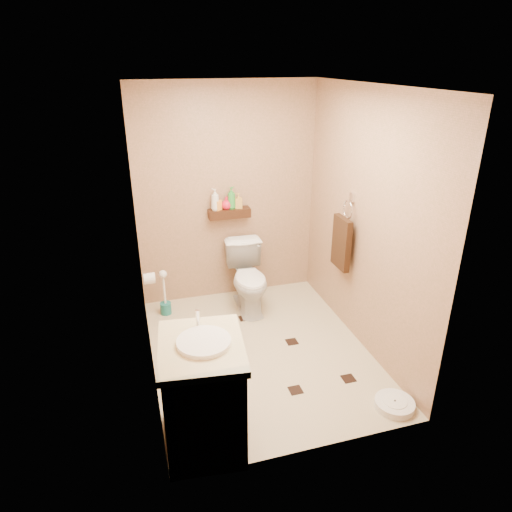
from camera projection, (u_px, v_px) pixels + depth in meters
name	position (u px, v px, depth m)	size (l,w,h in m)	color
ground	(260.00, 351.00, 4.39)	(2.50, 2.50, 0.00)	#BFB38C
wall_back	(227.00, 195.00, 5.00)	(2.00, 0.04, 2.40)	#A97B60
wall_front	(319.00, 304.00, 2.81)	(2.00, 0.04, 2.40)	#A97B60
wall_left	(141.00, 247.00, 3.65)	(0.04, 2.50, 2.40)	#A97B60
wall_right	(365.00, 223.00, 4.16)	(0.04, 2.50, 2.40)	#A97B60
ceiling	(261.00, 85.00, 3.42)	(2.00, 2.50, 0.02)	silver
wall_shelf	(229.00, 213.00, 5.01)	(0.46, 0.14, 0.10)	#371E0F
floor_accents	(264.00, 353.00, 4.34)	(1.37, 1.35, 0.01)	black
toilet	(249.00, 278.00, 5.00)	(0.41, 0.72, 0.73)	white
vanity	(204.00, 393.00, 3.20)	(0.64, 0.75, 0.97)	brown
bathroom_scale	(394.00, 404.00, 3.67)	(0.40, 0.40, 0.06)	white
toilet_brush	(165.00, 299.00, 4.95)	(0.12, 0.12, 0.52)	#1B6E6B
towel_ring	(342.00, 241.00, 4.46)	(0.12, 0.30, 0.76)	silver
toilet_paper	(149.00, 278.00, 4.47)	(0.12, 0.11, 0.12)	white
bottle_a	(215.00, 200.00, 4.90)	(0.09, 0.09, 0.24)	silver
bottle_b	(217.00, 203.00, 4.92)	(0.07, 0.07, 0.16)	#FFA435
bottle_c	(226.00, 203.00, 4.95)	(0.11, 0.11, 0.14)	red
bottle_d	(231.00, 198.00, 4.94)	(0.09, 0.09, 0.24)	#2F8E35
bottle_e	(239.00, 201.00, 4.98)	(0.08, 0.08, 0.17)	gold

